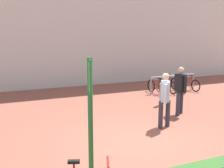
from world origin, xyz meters
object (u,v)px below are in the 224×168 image
object	(u,v)px
bollard_steel	(161,94)
person_shirt_white	(165,97)
bike_rack_cluster	(173,85)
person_suited_navy	(180,88)
parking_sign_post	(90,115)

from	to	relation	value
bollard_steel	person_shirt_white	world-z (taller)	person_shirt_white
bike_rack_cluster	person_suited_navy	distance (m)	3.84
bollard_steel	person_shirt_white	distance (m)	2.66
bike_rack_cluster	person_suited_navy	world-z (taller)	person_suited_navy
bollard_steel	person_suited_navy	xyz separation A→B (m)	(-0.06, -1.30, 0.53)
bike_rack_cluster	person_shirt_white	distance (m)	5.32
parking_sign_post	bike_rack_cluster	distance (m)	9.88
bike_rack_cluster	person_suited_navy	xyz separation A→B (m)	(-1.97, -3.23, 0.64)
person_shirt_white	person_suited_navy	bearing A→B (deg)	36.95
bike_rack_cluster	person_shirt_white	bearing A→B (deg)	-127.70
parking_sign_post	bike_rack_cluster	xyz separation A→B (m)	(6.61, 7.22, -1.34)
bike_rack_cluster	person_suited_navy	bearing A→B (deg)	-121.39
bike_rack_cluster	bollard_steel	bearing A→B (deg)	-134.61
bike_rack_cluster	bollard_steel	distance (m)	2.72
person_shirt_white	parking_sign_post	bearing A→B (deg)	-137.99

